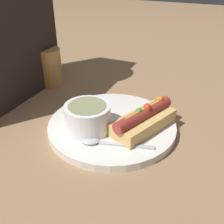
% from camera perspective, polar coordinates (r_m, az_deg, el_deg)
% --- Properties ---
extents(ground_plane, '(4.00, 4.00, 0.00)m').
position_cam_1_polar(ground_plane, '(0.61, -0.00, -3.65)').
color(ground_plane, '#93704C').
extents(dinner_plate, '(0.29, 0.29, 0.02)m').
position_cam_1_polar(dinner_plate, '(0.61, -0.00, -2.97)').
color(dinner_plate, white).
rests_on(dinner_plate, ground_plane).
extents(hot_dog, '(0.17, 0.12, 0.06)m').
position_cam_1_polar(hot_dog, '(0.57, 6.89, -1.63)').
color(hot_dog, '#DBAD60').
rests_on(hot_dog, dinner_plate).
extents(soup_bowl, '(0.10, 0.10, 0.06)m').
position_cam_1_polar(soup_bowl, '(0.56, -5.34, -0.93)').
color(soup_bowl, white).
rests_on(soup_bowl, dinner_plate).
extents(spoon, '(0.06, 0.15, 0.01)m').
position_cam_1_polar(spoon, '(0.54, -2.50, -6.54)').
color(spoon, '#B7B7BC').
rests_on(spoon, dinner_plate).
extents(drinking_glass, '(0.07, 0.07, 0.11)m').
position_cam_1_polar(drinking_glass, '(0.83, -13.41, 9.52)').
color(drinking_glass, '#D8994C').
rests_on(drinking_glass, ground_plane).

